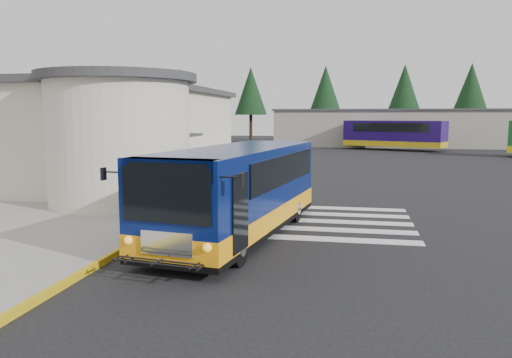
% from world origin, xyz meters
% --- Properties ---
extents(ground, '(140.00, 140.00, 0.00)m').
position_xyz_m(ground, '(0.00, 0.00, 0.00)').
color(ground, black).
rests_on(ground, ground).
extents(sidewalk, '(10.00, 34.00, 0.15)m').
position_xyz_m(sidewalk, '(-9.00, 4.00, 0.07)').
color(sidewalk, gray).
rests_on(sidewalk, ground).
extents(curb_strip, '(0.12, 34.00, 0.16)m').
position_xyz_m(curb_strip, '(-4.05, 4.00, 0.08)').
color(curb_strip, gold).
rests_on(curb_strip, ground).
extents(station_building, '(12.70, 18.70, 4.80)m').
position_xyz_m(station_building, '(-10.84, 6.91, 2.57)').
color(station_building, beige).
rests_on(station_building, ground).
extents(crosswalk, '(8.00, 5.35, 0.01)m').
position_xyz_m(crosswalk, '(-0.50, -0.80, 0.01)').
color(crosswalk, silver).
rests_on(crosswalk, ground).
extents(depot_building, '(26.40, 8.40, 4.20)m').
position_xyz_m(depot_building, '(6.00, 42.00, 2.11)').
color(depot_building, gray).
rests_on(depot_building, ground).
extents(tree_line, '(58.40, 4.40, 10.00)m').
position_xyz_m(tree_line, '(6.29, 50.00, 6.77)').
color(tree_line, black).
rests_on(tree_line, ground).
extents(transit_bus, '(3.95, 9.18, 2.52)m').
position_xyz_m(transit_bus, '(-1.59, -3.26, 1.21)').
color(transit_bus, '#071656').
rests_on(transit_bus, ground).
extents(pedestrian_a, '(0.63, 0.69, 1.59)m').
position_xyz_m(pedestrian_a, '(-5.77, -0.86, 0.94)').
color(pedestrian_a, black).
rests_on(pedestrian_a, sidewalk).
extents(pedestrian_b, '(1.14, 1.16, 1.88)m').
position_xyz_m(pedestrian_b, '(-6.24, -1.52, 1.09)').
color(pedestrian_b, black).
rests_on(pedestrian_b, sidewalk).
extents(bollard, '(0.09, 0.09, 1.06)m').
position_xyz_m(bollard, '(-4.20, -3.10, 0.68)').
color(bollard, black).
rests_on(bollard, sidewalk).
extents(far_bus_a, '(10.18, 6.60, 2.56)m').
position_xyz_m(far_bus_a, '(5.72, 35.27, 1.66)').
color(far_bus_a, '#1B0754').
rests_on(far_bus_a, ground).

